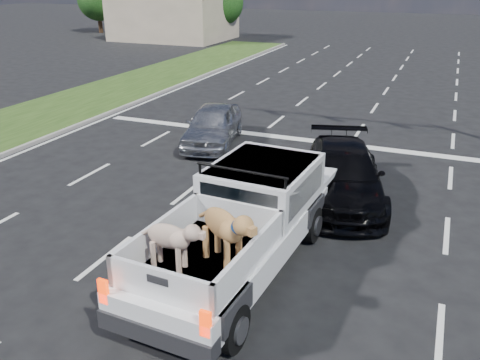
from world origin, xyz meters
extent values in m
plane|color=black|center=(0.00, 0.00, 0.00)|extent=(160.00, 160.00, 0.00)
cube|color=silver|center=(-5.25, 6.00, 0.01)|extent=(0.12, 60.00, 0.01)
cube|color=silver|center=(-1.75, 6.00, 0.01)|extent=(0.12, 60.00, 0.01)
cube|color=silver|center=(1.75, 6.00, 0.01)|extent=(0.12, 60.00, 0.01)
cube|color=silver|center=(5.25, 6.00, 0.01)|extent=(0.12, 60.00, 0.01)
cube|color=silver|center=(-8.80, 6.00, 0.01)|extent=(0.15, 60.00, 0.01)
cube|color=silver|center=(0.00, 10.00, 0.01)|extent=(17.00, 0.45, 0.01)
cube|color=gray|center=(-9.05, 6.00, 0.07)|extent=(0.15, 60.00, 0.14)
cube|color=#BDA990|center=(-20.00, 36.00, 2.20)|extent=(10.00, 8.00, 4.40)
cylinder|color=#332114|center=(-30.00, 38.00, 1.08)|extent=(0.44, 0.44, 2.16)
sphere|color=#12370F|center=(-30.00, 38.00, 3.30)|extent=(4.20, 4.20, 4.20)
cylinder|color=#332114|center=(-24.00, 38.00, 1.08)|extent=(0.44, 0.44, 2.16)
sphere|color=#12370F|center=(-24.00, 38.00, 3.30)|extent=(4.20, 4.20, 4.20)
cylinder|color=#332114|center=(-16.00, 38.00, 1.08)|extent=(0.44, 0.44, 2.16)
sphere|color=#12370F|center=(-16.00, 38.00, 3.30)|extent=(4.20, 4.20, 4.20)
cylinder|color=black|center=(0.08, -1.52, 0.42)|extent=(0.36, 0.87, 0.85)
cylinder|color=black|center=(2.02, -1.64, 0.42)|extent=(0.36, 0.87, 0.85)
cylinder|color=black|center=(0.32, 2.60, 0.42)|extent=(0.36, 0.87, 0.85)
cylinder|color=black|center=(2.26, 2.48, 0.42)|extent=(0.36, 0.87, 0.85)
cube|color=silver|center=(1.17, 0.54, 0.74)|extent=(2.47, 6.03, 0.58)
cube|color=silver|center=(1.25, 1.93, 1.51)|extent=(2.20, 2.68, 0.96)
cube|color=black|center=(1.18, 0.66, 1.54)|extent=(1.73, 0.14, 0.69)
cylinder|color=black|center=(1.19, 0.81, 2.21)|extent=(2.01, 0.17, 0.06)
cube|color=black|center=(1.09, -0.77, 0.99)|extent=(2.15, 2.96, 0.07)
cube|color=silver|center=(0.15, -0.72, 1.32)|extent=(0.26, 2.85, 0.58)
cube|color=silver|center=(2.04, -0.83, 1.32)|extent=(0.26, 2.85, 0.58)
cube|color=silver|center=(1.01, -2.15, 1.32)|extent=(1.99, 0.21, 0.58)
cube|color=red|center=(0.05, -2.33, 1.06)|extent=(0.18, 0.08, 0.45)
cube|color=red|center=(1.95, -2.44, 1.06)|extent=(0.18, 0.08, 0.45)
cube|color=black|center=(1.00, -2.31, 0.54)|extent=(2.16, 0.46, 0.33)
imported|color=#B5B7BD|center=(-2.97, 8.27, 0.72)|extent=(2.57, 4.49, 1.44)
imported|color=black|center=(2.45, 5.14, 0.73)|extent=(3.35, 5.43, 1.47)
camera|label=1|loc=(4.74, -7.91, 5.86)|focal=38.00mm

